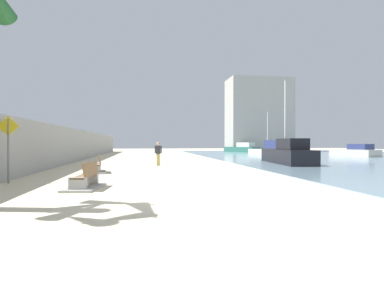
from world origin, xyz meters
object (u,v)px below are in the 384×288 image
at_px(bench_far, 96,169).
at_px(boat_mid_bay, 242,148).
at_px(person_walking, 158,152).
at_px(pedestrian_sign, 8,141).
at_px(boat_outer, 288,154).
at_px(boat_distant, 355,152).
at_px(boat_nearest, 271,150).
at_px(bench_near, 85,182).

relative_size(bench_far, boat_mid_bay, 0.31).
bearing_deg(person_walking, pedestrian_sign, -127.40).
bearing_deg(boat_outer, boat_distant, 36.92).
xyz_separation_m(person_walking, boat_outer, (10.34, 0.23, -0.22)).
relative_size(bench_far, person_walking, 1.28).
xyz_separation_m(boat_distant, pedestrian_sign, (-31.20, -19.62, 1.14)).
distance_m(boat_distant, pedestrian_sign, 36.88).
xyz_separation_m(boat_outer, boat_distant, (14.22, 10.68, -0.19)).
bearing_deg(boat_nearest, boat_distant, -32.55).
distance_m(boat_outer, boat_mid_bay, 28.91).
bearing_deg(person_walking, boat_nearest, 45.54).
distance_m(person_walking, boat_mid_bay, 32.76).
height_order(bench_far, pedestrian_sign, pedestrian_sign).
distance_m(bench_near, boat_distant, 35.17).
distance_m(bench_far, boat_mid_bay, 38.66).
bearing_deg(person_walking, boat_outer, 1.30).
relative_size(boat_nearest, pedestrian_sign, 2.72).
distance_m(bench_far, boat_distant, 32.30).
height_order(person_walking, boat_mid_bay, person_walking).
xyz_separation_m(bench_near, pedestrian_sign, (-3.47, 2.01, 1.52)).
bearing_deg(boat_distant, bench_near, -142.05).
height_order(bench_far, boat_distant, boat_distant).
distance_m(bench_far, boat_outer, 14.90).
bearing_deg(boat_distant, boat_mid_bay, 115.86).
bearing_deg(boat_nearest, person_walking, -134.46).
distance_m(boat_mid_bay, pedestrian_sign, 43.63).
height_order(bench_far, boat_outer, boat_outer).
bearing_deg(boat_nearest, pedestrian_sign, -132.17).
distance_m(bench_near, boat_outer, 17.40).
bearing_deg(boat_distant, boat_nearest, 147.45).
bearing_deg(person_walking, bench_far, -128.60).
height_order(boat_outer, boat_distant, boat_outer).
relative_size(bench_near, boat_mid_bay, 0.31).
xyz_separation_m(boat_nearest, boat_mid_bay, (-0.05, 12.23, -0.09)).
bearing_deg(boat_distant, pedestrian_sign, -147.85).
distance_m(boat_nearest, boat_mid_bay, 12.23).
xyz_separation_m(bench_far, boat_distant, (28.28, 15.59, 0.37)).
distance_m(bench_far, boat_nearest, 28.86).
relative_size(bench_far, boat_distant, 0.37).
relative_size(bench_near, person_walking, 1.27).
bearing_deg(pedestrian_sign, bench_near, -30.14).
distance_m(person_walking, boat_outer, 10.34).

